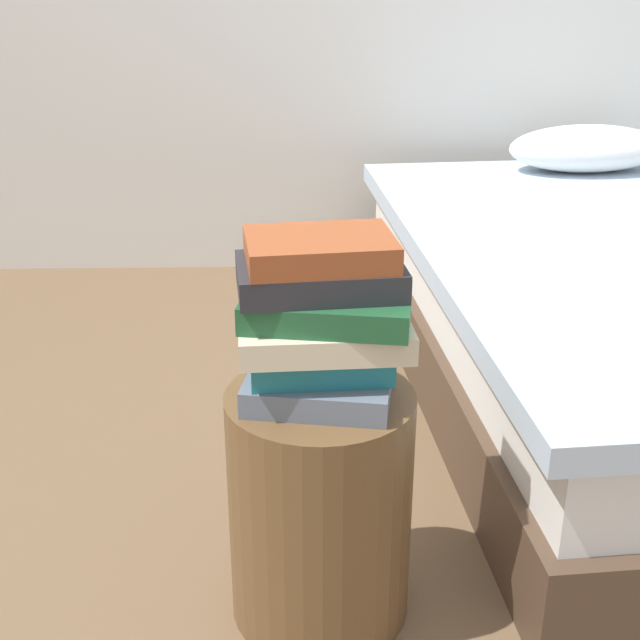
# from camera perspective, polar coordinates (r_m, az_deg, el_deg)

# --- Properties ---
(ground_plane) EXTENTS (8.00, 8.00, 0.00)m
(ground_plane) POSITION_cam_1_polar(r_m,az_deg,el_deg) (1.81, -0.00, -18.11)
(ground_plane) COLOR brown
(side_table) EXTENTS (0.34, 0.34, 0.47)m
(side_table) POSITION_cam_1_polar(r_m,az_deg,el_deg) (1.66, -0.00, -12.08)
(side_table) COLOR brown
(side_table) RESTS_ON ground_plane
(book_slate) EXTENTS (0.28, 0.24, 0.05)m
(book_slate) POSITION_cam_1_polar(r_m,az_deg,el_deg) (1.52, -0.08, -4.27)
(book_slate) COLOR slate
(book_slate) RESTS_ON side_table
(book_teal) EXTENTS (0.25, 0.18, 0.05)m
(book_teal) POSITION_cam_1_polar(r_m,az_deg,el_deg) (1.51, -0.02, -2.39)
(book_teal) COLOR #1E727F
(book_teal) RESTS_ON book_slate
(book_cream) EXTENTS (0.30, 0.20, 0.05)m
(book_cream) POSITION_cam_1_polar(r_m,az_deg,el_deg) (1.48, 0.29, -0.85)
(book_cream) COLOR beige
(book_cream) RESTS_ON book_teal
(book_forest) EXTENTS (0.30, 0.21, 0.05)m
(book_forest) POSITION_cam_1_polar(r_m,az_deg,el_deg) (1.46, 0.48, 0.81)
(book_forest) COLOR #1E512D
(book_forest) RESTS_ON book_cream
(book_charcoal) EXTENTS (0.29, 0.20, 0.05)m
(book_charcoal) POSITION_cam_1_polar(r_m,az_deg,el_deg) (1.45, -0.17, 2.87)
(book_charcoal) COLOR #28282D
(book_charcoal) RESTS_ON book_forest
(book_rust) EXTENTS (0.26, 0.20, 0.05)m
(book_rust) POSITION_cam_1_polar(r_m,az_deg,el_deg) (1.44, -0.06, 4.65)
(book_rust) COLOR #994723
(book_rust) RESTS_ON book_charcoal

